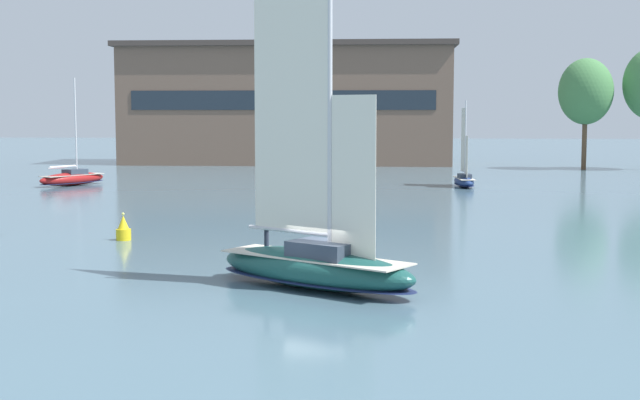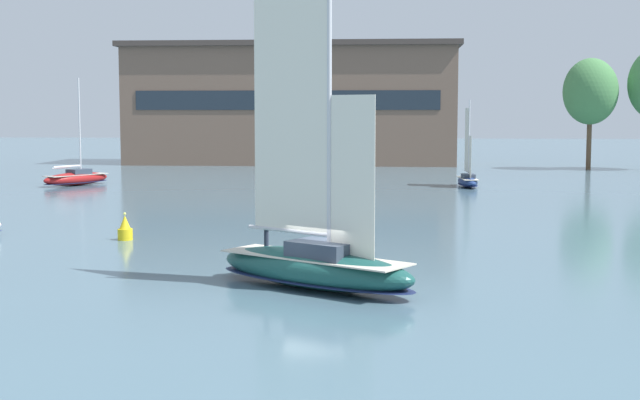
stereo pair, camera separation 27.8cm
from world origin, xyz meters
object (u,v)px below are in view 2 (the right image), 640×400
(tree_shore_left, at_px, (590,92))
(sailboat_moored_near_marina, at_px, (76,178))
(sailboat_main, at_px, (314,263))
(sailboat_moored_outer_mooring, at_px, (468,179))
(channel_buoy, at_px, (125,229))

(tree_shore_left, relative_size, sailboat_moored_near_marina, 1.31)
(sailboat_main, relative_size, sailboat_moored_outer_mooring, 1.60)
(sailboat_moored_outer_mooring, distance_m, channel_buoy, 43.25)
(sailboat_moored_outer_mooring, relative_size, channel_buoy, 5.28)
(sailboat_main, relative_size, channel_buoy, 8.47)
(tree_shore_left, distance_m, sailboat_moored_near_marina, 62.13)
(sailboat_moored_near_marina, distance_m, sailboat_moored_outer_mooring, 37.96)
(tree_shore_left, bearing_deg, sailboat_main, -109.83)
(tree_shore_left, height_order, sailboat_moored_near_marina, tree_shore_left)
(sailboat_main, distance_m, sailboat_moored_outer_mooring, 50.96)
(tree_shore_left, height_order, channel_buoy, tree_shore_left)
(sailboat_main, xyz_separation_m, sailboat_moored_outer_mooring, (10.47, 49.88, -0.34))
(sailboat_moored_near_marina, relative_size, sailboat_moored_outer_mooring, 1.26)
(channel_buoy, bearing_deg, sailboat_moored_near_marina, 113.65)
(tree_shore_left, height_order, sailboat_moored_outer_mooring, tree_shore_left)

